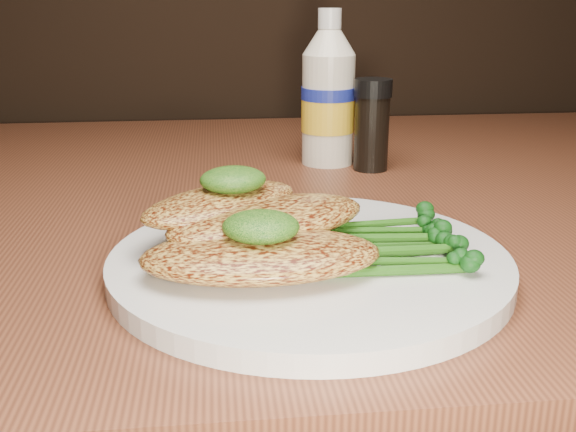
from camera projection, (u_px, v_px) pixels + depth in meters
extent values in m
cylinder|color=silver|center=(309.00, 262.00, 0.48)|extent=(0.28, 0.28, 0.01)
ellipsoid|color=gold|center=(261.00, 255.00, 0.44)|extent=(0.16, 0.09, 0.03)
ellipsoid|color=gold|center=(269.00, 220.00, 0.48)|extent=(0.18, 0.14, 0.02)
ellipsoid|color=gold|center=(221.00, 203.00, 0.50)|extent=(0.15, 0.14, 0.02)
ellipsoid|color=#07320A|center=(261.00, 226.00, 0.44)|extent=(0.06, 0.05, 0.02)
ellipsoid|color=#07320A|center=(233.00, 180.00, 0.50)|extent=(0.06, 0.06, 0.02)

